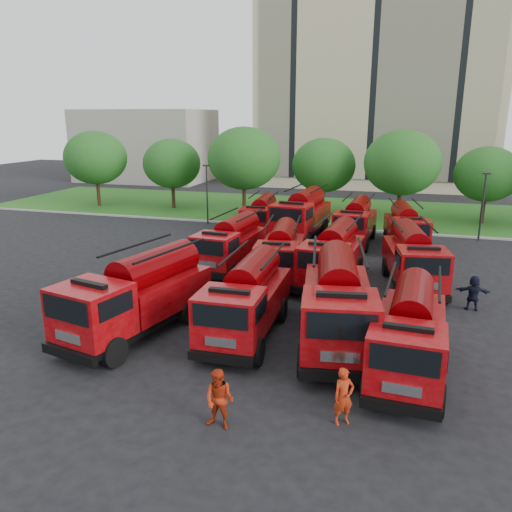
{
  "coord_description": "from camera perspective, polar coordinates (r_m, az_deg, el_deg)",
  "views": [
    {
      "loc": [
        6.08,
        -22.81,
        9.09
      ],
      "look_at": [
        -1.19,
        2.12,
        1.8
      ],
      "focal_mm": 35.0,
      "sensor_mm": 36.0,
      "label": 1
    }
  ],
  "objects": [
    {
      "name": "firefighter_1",
      "position": [
        16.01,
        -4.15,
        -18.97
      ],
      "size": [
        0.98,
        0.6,
        1.91
      ],
      "primitive_type": "imported",
      "rotation": [
        0.0,
        0.0,
        -0.09
      ],
      "color": "#9F250C",
      "rests_on": "ground"
    },
    {
      "name": "fire_truck_6",
      "position": [
        28.11,
        8.82,
        0.12
      ],
      "size": [
        3.09,
        7.34,
        3.26
      ],
      "rotation": [
        0.0,
        0.0,
        -0.08
      ],
      "color": "black",
      "rests_on": "ground"
    },
    {
      "name": "firefighter_3",
      "position": [
        22.22,
        14.36,
        -9.0
      ],
      "size": [
        1.26,
        0.94,
        1.74
      ],
      "primitive_type": "imported",
      "rotation": [
        0.0,
        0.0,
        3.5
      ],
      "color": "black",
      "rests_on": "ground"
    },
    {
      "name": "fire_truck_10",
      "position": [
        37.62,
        11.32,
        3.86
      ],
      "size": [
        2.82,
        7.02,
        3.14
      ],
      "rotation": [
        0.0,
        0.0,
        -0.05
      ],
      "color": "black",
      "rests_on": "ground"
    },
    {
      "name": "firefighter_4",
      "position": [
        24.2,
        -2.53,
        -6.4
      ],
      "size": [
        1.11,
        1.0,
        1.9
      ],
      "primitive_type": "imported",
      "rotation": [
        0.0,
        0.0,
        2.6
      ],
      "color": "black",
      "rests_on": "ground"
    },
    {
      "name": "fire_truck_9",
      "position": [
        38.54,
        5.25,
        4.74
      ],
      "size": [
        3.53,
        8.18,
        3.62
      ],
      "rotation": [
        0.0,
        0.0,
        -0.1
      ],
      "color": "black",
      "rests_on": "ground"
    },
    {
      "name": "tree_2",
      "position": [
        46.64,
        -1.39,
        11.08
      ],
      "size": [
        6.72,
        6.72,
        8.22
      ],
      "color": "#382314",
      "rests_on": "ground"
    },
    {
      "name": "fire_truck_0",
      "position": [
        21.89,
        -13.38,
        -4.35
      ],
      "size": [
        4.26,
        8.04,
        3.48
      ],
      "rotation": [
        0.0,
        0.0,
        -0.23
      ],
      "color": "black",
      "rests_on": "ground"
    },
    {
      "name": "curb",
      "position": [
        42.14,
        7.6,
        3.18
      ],
      "size": [
        70.0,
        0.3,
        0.14
      ],
      "primitive_type": "cube",
      "color": "gray",
      "rests_on": "ground"
    },
    {
      "name": "fire_truck_7",
      "position": [
        28.55,
        17.51,
        -0.22
      ],
      "size": [
        3.59,
        7.4,
        3.23
      ],
      "rotation": [
        0.0,
        0.0,
        0.17
      ],
      "color": "black",
      "rests_on": "ground"
    },
    {
      "name": "side_building",
      "position": [
        76.04,
        -12.38,
        12.25
      ],
      "size": [
        18.0,
        12.0,
        10.0
      ],
      "primitive_type": "cube",
      "color": "gray",
      "rests_on": "ground"
    },
    {
      "name": "tree_1",
      "position": [
        51.06,
        -9.59,
        10.37
      ],
      "size": [
        5.71,
        5.71,
        6.98
      ],
      "color": "#382314",
      "rests_on": "ground"
    },
    {
      "name": "lawn",
      "position": [
        50.01,
        9.05,
        5.09
      ],
      "size": [
        70.0,
        16.0,
        0.12
      ],
      "primitive_type": "cube",
      "color": "#275015",
      "rests_on": "ground"
    },
    {
      "name": "fire_truck_4",
      "position": [
        30.64,
        -2.89,
        1.45
      ],
      "size": [
        2.92,
        7.01,
        3.12
      ],
      "rotation": [
        0.0,
        0.0,
        -0.08
      ],
      "color": "black",
      "rests_on": "ground"
    },
    {
      "name": "ground",
      "position": [
        25.3,
        1.25,
        -5.38
      ],
      "size": [
        140.0,
        140.0,
        0.0
      ],
      "primitive_type": "plane",
      "color": "black",
      "rests_on": "ground"
    },
    {
      "name": "fire_truck_8",
      "position": [
        39.68,
        0.63,
        4.62
      ],
      "size": [
        2.73,
        6.59,
        2.94
      ],
      "rotation": [
        0.0,
        0.0,
        0.07
      ],
      "color": "black",
      "rests_on": "ground"
    },
    {
      "name": "apartment_building",
      "position": [
        70.95,
        13.63,
        18.02
      ],
      "size": [
        30.0,
        14.18,
        25.0
      ],
      "color": "#C6B193",
      "rests_on": "ground"
    },
    {
      "name": "lamp_post_0",
      "position": [
        43.56,
        -5.62,
        7.43
      ],
      "size": [
        0.6,
        0.25,
        5.11
      ],
      "color": "black",
      "rests_on": "ground"
    },
    {
      "name": "tree_4",
      "position": [
        45.48,
        16.37,
        10.18
      ],
      "size": [
        6.55,
        6.55,
        8.01
      ],
      "color": "#382314",
      "rests_on": "ground"
    },
    {
      "name": "fire_truck_3",
      "position": [
        18.95,
        17.13,
        -8.37
      ],
      "size": [
        2.88,
        7.08,
        3.16
      ],
      "rotation": [
        0.0,
        0.0,
        -0.06
      ],
      "color": "black",
      "rests_on": "ground"
    },
    {
      "name": "fire_truck_1",
      "position": [
        21.22,
        -1.05,
        -4.92
      ],
      "size": [
        2.75,
        7.16,
        3.23
      ],
      "rotation": [
        0.0,
        0.0,
        0.02
      ],
      "color": "black",
      "rests_on": "ground"
    },
    {
      "name": "tree_5",
      "position": [
        47.06,
        24.92,
        8.47
      ],
      "size": [
        5.46,
        5.46,
        6.68
      ],
      "color": "#382314",
      "rests_on": "ground"
    },
    {
      "name": "tree_3",
      "position": [
        47.55,
        7.75,
        10.23
      ],
      "size": [
        5.88,
        5.88,
        7.19
      ],
      "color": "#382314",
      "rests_on": "ground"
    },
    {
      "name": "firefighter_5",
      "position": [
        26.61,
        23.38,
        -5.65
      ],
      "size": [
        1.61,
        0.7,
        1.73
      ],
      "primitive_type": "imported",
      "rotation": [
        0.0,
        0.0,
        3.13
      ],
      "color": "black",
      "rests_on": "ground"
    },
    {
      "name": "lamp_post_1",
      "position": [
        40.92,
        24.5,
        5.57
      ],
      "size": [
        0.6,
        0.25,
        5.11
      ],
      "color": "black",
      "rests_on": "ground"
    },
    {
      "name": "fire_truck_5",
      "position": [
        28.68,
        2.86,
        0.38
      ],
      "size": [
        3.11,
        6.91,
        3.04
      ],
      "rotation": [
        0.0,
        0.0,
        0.12
      ],
      "color": "black",
      "rests_on": "ground"
    },
    {
      "name": "tree_0",
      "position": [
        54.12,
        -17.88,
        10.63
      ],
      "size": [
        6.3,
        6.3,
        7.7
      ],
      "color": "#382314",
      "rests_on": "ground"
    },
    {
      "name": "firefighter_2",
      "position": [
        22.12,
        17.43,
        -9.36
      ],
      "size": [
        0.76,
        1.14,
        1.8
      ],
      "primitive_type": "imported",
      "rotation": [
        0.0,
        0.0,
        1.73
      ],
      "color": "#9F250C",
      "rests_on": "ground"
    },
    {
      "name": "fire_truck_11",
      "position": [
        36.71,
        16.73,
        3.12
      ],
      "size": [
        3.29,
        6.92,
        3.03
      ],
      "rotation": [
        0.0,
        0.0,
        0.16
      ],
      "color": "black",
      "rests_on": "ground"
    },
    {
      "name": "firefighter_0",
      "position": [
        16.38,
        9.82,
        -18.28
      ],
      "size": [
        0.83,
        0.78,
        1.83
      ],
      "primitive_type": "imported",
      "rotation": [
        0.0,
        0.0,
        0.6
      ],
      "color": "#9F250C",
      "rests_on": "ground"
    },
    {
      "name": "fire_truck_2",
      "position": [
        20.54,
        9.29,
        -5.31
      ],
      "size": [
        3.9,
        8.2,
        3.58
      ],
      "rotation": [
        0.0,
        0.0,
        0.16
      ],
      "color": "black",
      "rests_on": "ground"
    }
  ]
}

